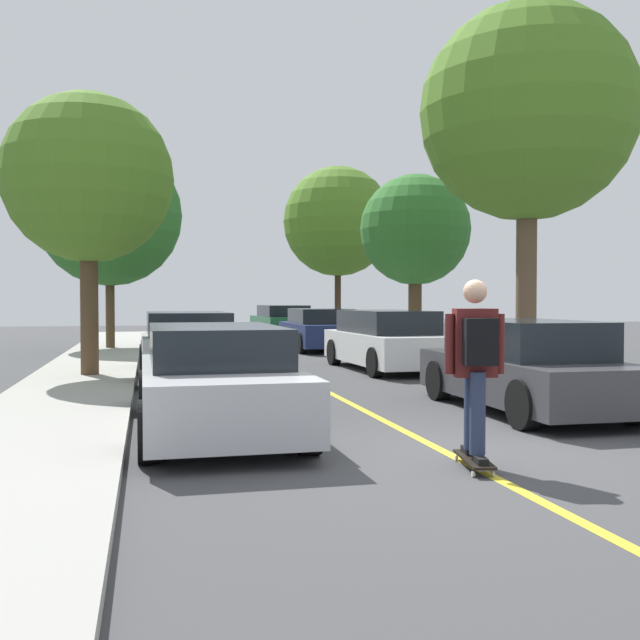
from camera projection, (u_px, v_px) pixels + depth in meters
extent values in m
plane|color=#424244|center=(452.00, 456.00, 7.71)|extent=(80.00, 80.00, 0.00)
cube|color=#9E9B93|center=(7.00, 472.00, 6.72)|extent=(2.05, 56.00, 0.14)
cube|color=gold|center=(350.00, 403.00, 11.61)|extent=(0.12, 39.20, 0.01)
cube|color=#B7B7BC|center=(215.00, 391.00, 9.09)|extent=(1.79, 4.58, 0.67)
cube|color=black|center=(214.00, 344.00, 9.19)|extent=(1.57, 2.84, 0.47)
cylinder|color=black|center=(308.00, 425.00, 7.75)|extent=(0.23, 0.64, 0.64)
cylinder|color=black|center=(149.00, 431.00, 7.37)|extent=(0.23, 0.64, 0.64)
cylinder|color=black|center=(261.00, 389.00, 10.83)|extent=(0.23, 0.64, 0.64)
cylinder|color=black|center=(147.00, 392.00, 10.44)|extent=(0.23, 0.64, 0.64)
cube|color=#B7B7BC|center=(188.00, 353.00, 15.20)|extent=(1.90, 4.24, 0.72)
cube|color=black|center=(187.00, 323.00, 15.40)|extent=(1.66, 2.70, 0.47)
cylinder|color=black|center=(239.00, 368.00, 14.05)|extent=(0.23, 0.64, 0.64)
cylinder|color=black|center=(146.00, 371.00, 13.64)|extent=(0.23, 0.64, 0.64)
cylinder|color=black|center=(222.00, 357.00, 16.78)|extent=(0.23, 0.64, 0.64)
cylinder|color=black|center=(145.00, 359.00, 16.37)|extent=(0.23, 0.64, 0.64)
cube|color=#38383D|center=(526.00, 378.00, 10.78)|extent=(1.73, 4.24, 0.62)
cube|color=black|center=(525.00, 339.00, 10.79)|extent=(1.52, 2.52, 0.54)
cylinder|color=black|center=(439.00, 380.00, 11.98)|extent=(0.22, 0.64, 0.64)
cylinder|color=black|center=(527.00, 378.00, 12.34)|extent=(0.22, 0.64, 0.64)
cylinder|color=black|center=(524.00, 405.00, 9.23)|extent=(0.22, 0.64, 0.64)
cylinder|color=black|center=(635.00, 401.00, 9.58)|extent=(0.22, 0.64, 0.64)
cube|color=white|center=(386.00, 347.00, 17.10)|extent=(1.89, 4.54, 0.68)
cube|color=black|center=(386.00, 322.00, 17.08)|extent=(1.63, 3.02, 0.52)
cylinder|color=black|center=(334.00, 352.00, 18.38)|extent=(0.24, 0.65, 0.64)
cylinder|color=black|center=(395.00, 351.00, 18.80)|extent=(0.24, 0.65, 0.64)
cylinder|color=black|center=(376.00, 362.00, 15.40)|extent=(0.24, 0.65, 0.64)
cylinder|color=black|center=(447.00, 361.00, 15.83)|extent=(0.24, 0.65, 0.64)
cube|color=navy|center=(319.00, 334.00, 23.75)|extent=(1.89, 4.45, 0.69)
cube|color=black|center=(320.00, 316.00, 23.62)|extent=(1.66, 2.51, 0.47)
cylinder|color=black|center=(284.00, 338.00, 25.04)|extent=(0.22, 0.64, 0.64)
cylinder|color=black|center=(334.00, 337.00, 25.43)|extent=(0.22, 0.64, 0.64)
cylinder|color=black|center=(302.00, 343.00, 22.07)|extent=(0.22, 0.64, 0.64)
cylinder|color=black|center=(359.00, 343.00, 22.47)|extent=(0.22, 0.64, 0.64)
cube|color=#1E5B33|center=(282.00, 326.00, 30.34)|extent=(2.05, 4.57, 0.75)
cube|color=black|center=(283.00, 311.00, 30.16)|extent=(1.76, 2.79, 0.46)
cylinder|color=black|center=(254.00, 330.00, 31.62)|extent=(0.24, 0.65, 0.64)
cylinder|color=black|center=(294.00, 330.00, 32.08)|extent=(0.24, 0.65, 0.64)
cylinder|color=black|center=(268.00, 333.00, 28.62)|extent=(0.24, 0.65, 0.64)
cylinder|color=black|center=(312.00, 333.00, 29.08)|extent=(0.24, 0.65, 0.64)
cylinder|color=#4C3823|center=(89.00, 301.00, 14.69)|extent=(0.35, 0.35, 2.93)
sphere|color=#4C7A23|center=(88.00, 178.00, 14.62)|extent=(3.36, 3.36, 3.36)
cylinder|color=#4C3823|center=(110.00, 305.00, 22.88)|extent=(0.27, 0.27, 2.64)
sphere|color=#2D6B28|center=(109.00, 214.00, 22.81)|extent=(4.44, 4.44, 4.44)
cylinder|color=brown|center=(526.00, 280.00, 14.63)|extent=(0.40, 0.40, 3.75)
sphere|color=#4C7A23|center=(528.00, 113.00, 14.54)|extent=(4.25, 4.25, 4.25)
cylinder|color=#4C3823|center=(415.00, 305.00, 20.72)|extent=(0.38, 0.38, 2.68)
sphere|color=#2D6B28|center=(415.00, 230.00, 20.66)|extent=(3.10, 3.10, 3.10)
cylinder|color=#3D2D1E|center=(338.00, 296.00, 29.12)|extent=(0.25, 0.25, 3.22)
sphere|color=#4C7A23|center=(338.00, 221.00, 29.03)|extent=(4.31, 4.31, 4.31)
cylinder|color=#B2140F|center=(531.00, 366.00, 13.59)|extent=(0.20, 0.20, 0.55)
sphere|color=#B2140F|center=(531.00, 348.00, 13.58)|extent=(0.18, 0.18, 0.18)
cube|color=black|center=(474.00, 459.00, 7.14)|extent=(0.37, 0.87, 0.02)
cylinder|color=beige|center=(456.00, 458.00, 7.48)|extent=(0.03, 0.06, 0.06)
cylinder|color=beige|center=(475.00, 458.00, 7.49)|extent=(0.03, 0.06, 0.06)
cylinder|color=beige|center=(473.00, 474.00, 6.80)|extent=(0.03, 0.06, 0.06)
cylinder|color=beige|center=(493.00, 474.00, 6.81)|extent=(0.03, 0.06, 0.06)
cube|color=#99999E|center=(466.00, 454.00, 7.48)|extent=(0.11, 0.06, 0.02)
cube|color=#99999E|center=(483.00, 470.00, 6.80)|extent=(0.11, 0.06, 0.02)
cube|color=black|center=(468.00, 450.00, 7.36)|extent=(0.15, 0.27, 0.06)
cube|color=black|center=(480.00, 460.00, 6.92)|extent=(0.15, 0.27, 0.06)
cylinder|color=#283351|center=(471.00, 409.00, 7.25)|extent=(0.18, 0.18, 0.79)
cylinder|color=#283351|center=(478.00, 413.00, 7.01)|extent=(0.18, 0.18, 0.79)
cube|color=#511919|center=(475.00, 343.00, 7.11)|extent=(0.43, 0.29, 0.66)
sphere|color=tan|center=(475.00, 291.00, 7.09)|extent=(0.23, 0.23, 0.23)
cylinder|color=#511919|center=(450.00, 344.00, 7.10)|extent=(0.11, 0.11, 0.58)
cylinder|color=#511919|center=(500.00, 344.00, 7.12)|extent=(0.11, 0.11, 0.58)
cube|color=black|center=(480.00, 342.00, 6.91)|extent=(0.33, 0.23, 0.44)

